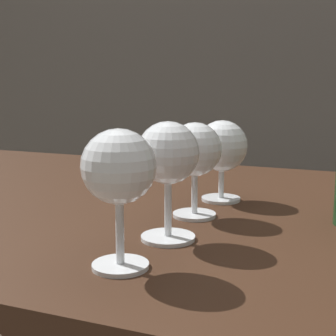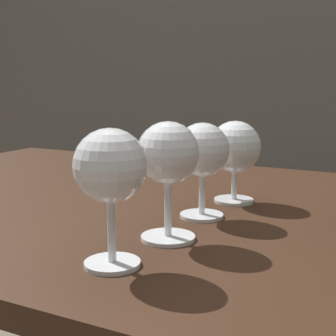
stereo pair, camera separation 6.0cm
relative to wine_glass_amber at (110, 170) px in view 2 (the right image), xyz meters
The scene contains 5 objects.
dining_table 0.34m from the wine_glass_amber, 72.80° to the left, with size 1.60×0.77×0.73m.
wine_glass_amber is the anchor object (origin of this frame).
wine_glass_pinot 0.11m from the wine_glass_amber, 83.17° to the left, with size 0.08×0.08×0.15m.
wine_glass_rose 0.22m from the wine_glass_amber, 87.32° to the left, with size 0.08×0.08×0.14m.
wine_glass_chardonnay 0.32m from the wine_glass_amber, 86.32° to the left, with size 0.08×0.08×0.13m.
Camera 2 is at (0.20, -0.69, 0.92)m, focal length 53.00 mm.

